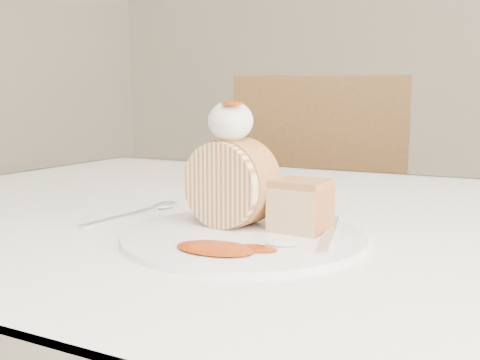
% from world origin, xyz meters
% --- Properties ---
extents(table, '(1.40, 0.90, 0.75)m').
position_xyz_m(table, '(0.00, 0.20, 0.66)').
color(table, white).
rests_on(table, ground).
extents(chair_far, '(0.57, 0.57, 0.96)m').
position_xyz_m(chair_far, '(-0.26, 0.99, 0.55)').
color(chair_far, brown).
rests_on(chair_far, ground).
extents(plate, '(0.29, 0.29, 0.01)m').
position_xyz_m(plate, '(-0.03, 0.04, 0.75)').
color(plate, white).
rests_on(plate, table).
extents(roulade_slice, '(0.11, 0.07, 0.10)m').
position_xyz_m(roulade_slice, '(-0.06, 0.07, 0.81)').
color(roulade_slice, beige).
rests_on(roulade_slice, plate).
extents(cake_chunk, '(0.06, 0.06, 0.05)m').
position_xyz_m(cake_chunk, '(0.02, 0.08, 0.78)').
color(cake_chunk, '#AC7041').
rests_on(cake_chunk, plate).
extents(whipped_cream, '(0.05, 0.05, 0.05)m').
position_xyz_m(whipped_cream, '(-0.06, 0.06, 0.88)').
color(whipped_cream, white).
rests_on(whipped_cream, roulade_slice).
extents(caramel_drizzle, '(0.03, 0.02, 0.01)m').
position_xyz_m(caramel_drizzle, '(-0.05, 0.05, 0.90)').
color(caramel_drizzle, '#8F2905').
rests_on(caramel_drizzle, whipped_cream).
extents(caramel_pool, '(0.09, 0.06, 0.00)m').
position_xyz_m(caramel_pool, '(-0.02, -0.03, 0.76)').
color(caramel_pool, '#8F2905').
rests_on(caramel_pool, plate).
extents(fork, '(0.05, 0.16, 0.00)m').
position_xyz_m(fork, '(0.06, 0.05, 0.76)').
color(fork, silver).
rests_on(fork, plate).
extents(spoon, '(0.04, 0.16, 0.00)m').
position_xyz_m(spoon, '(-0.21, 0.06, 0.75)').
color(spoon, silver).
rests_on(spoon, table).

